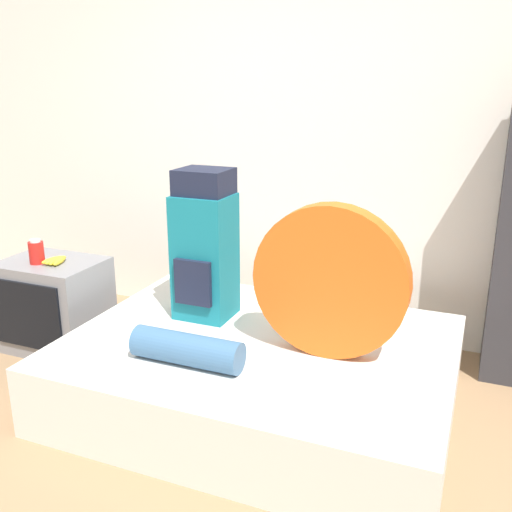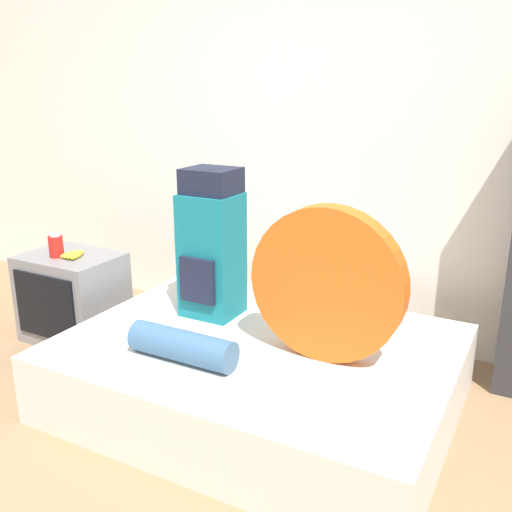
# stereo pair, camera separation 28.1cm
# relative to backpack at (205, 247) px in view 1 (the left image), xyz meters

# --- Properties ---
(ground_plane) EXTENTS (16.00, 16.00, 0.00)m
(ground_plane) POSITION_rel_backpack_xyz_m (0.30, -1.05, -0.77)
(ground_plane) COLOR #997551
(wall_back) EXTENTS (8.00, 0.05, 2.60)m
(wall_back) POSITION_rel_backpack_xyz_m (0.30, 0.89, 0.53)
(wall_back) COLOR white
(wall_back) RESTS_ON ground_plane
(bed) EXTENTS (1.94, 1.48, 0.36)m
(bed) POSITION_rel_backpack_xyz_m (0.40, -0.19, -0.58)
(bed) COLOR silver
(bed) RESTS_ON ground_plane
(backpack) EXTENTS (0.30, 0.30, 0.83)m
(backpack) POSITION_rel_backpack_xyz_m (0.00, 0.00, 0.00)
(backpack) COLOR #14707F
(backpack) RESTS_ON bed
(tent_bag) EXTENTS (0.75, 0.11, 0.75)m
(tent_bag) POSITION_rel_backpack_xyz_m (0.77, -0.21, -0.03)
(tent_bag) COLOR #E05B19
(tent_bag) RESTS_ON bed
(sleeping_roll) EXTENTS (0.54, 0.15, 0.15)m
(sleeping_roll) POSITION_rel_backpack_xyz_m (0.19, -0.56, -0.33)
(sleeping_roll) COLOR #3D668E
(sleeping_roll) RESTS_ON bed
(television) EXTENTS (0.61, 0.47, 0.57)m
(television) POSITION_rel_backpack_xyz_m (-1.05, -0.06, -0.48)
(television) COLOR gray
(television) RESTS_ON ground_plane
(canister) EXTENTS (0.09, 0.09, 0.15)m
(canister) POSITION_rel_backpack_xyz_m (-1.09, -0.11, -0.12)
(canister) COLOR red
(canister) RESTS_ON television
(banana_bunch) EXTENTS (0.13, 0.17, 0.04)m
(banana_bunch) POSITION_rel_backpack_xyz_m (-0.98, -0.07, -0.17)
(banana_bunch) COLOR yellow
(banana_bunch) RESTS_ON television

